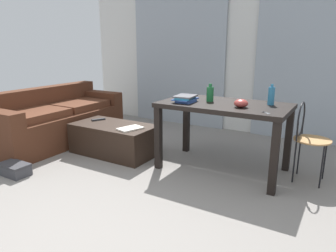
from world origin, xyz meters
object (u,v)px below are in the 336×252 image
object	(u,v)px
tv_remote_primary	(98,119)
book_stack	(185,99)
coffee_table	(114,139)
magazine	(130,128)
wire_chair	(307,132)
craft_table	(224,113)
shoebox	(14,169)
bowl	(241,103)
bottle_near	(210,94)
scissors	(265,112)
bottle_far	(271,96)
couch	(56,121)

from	to	relation	value
tv_remote_primary	book_stack	bearing A→B (deg)	25.58
coffee_table	magazine	distance (m)	0.39
wire_chair	magazine	bearing A→B (deg)	-166.42
craft_table	wire_chair	bearing A→B (deg)	11.17
craft_table	book_stack	size ratio (longest dim) A/B	4.64
magazine	shoebox	size ratio (longest dim) A/B	0.85
bowl	bottle_near	bearing A→B (deg)	158.66
wire_chair	scissors	world-z (taller)	wire_chair
bottle_far	bowl	world-z (taller)	bottle_far
bowl	magazine	bearing A→B (deg)	-172.96
bottle_far	book_stack	bearing A→B (deg)	-159.00
bottle_far	scissors	xyz separation A→B (m)	(0.05, -0.43, -0.09)
coffee_table	bottle_near	size ratio (longest dim) A/B	5.50
bowl	tv_remote_primary	size ratio (longest dim) A/B	0.77
scissors	magazine	size ratio (longest dim) A/B	0.31
coffee_table	scissors	distance (m)	1.97
book_stack	scissors	size ratio (longest dim) A/B	3.23
bottle_near	magazine	distance (m)	1.04
bowl	magazine	world-z (taller)	bowl
craft_table	bottle_far	bearing A→B (deg)	19.82
craft_table	magazine	bearing A→B (deg)	-164.58
couch	craft_table	distance (m)	2.48
bottle_near	shoebox	distance (m)	2.30
couch	coffee_table	bearing A→B (deg)	2.05
craft_table	bottle_far	world-z (taller)	bottle_far
coffee_table	wire_chair	distance (m)	2.28
wire_chair	tv_remote_primary	size ratio (longest dim) A/B	4.48
bottle_far	coffee_table	bearing A→B (deg)	-168.14
bottle_near	magazine	world-z (taller)	bottle_near
wire_chair	bottle_near	size ratio (longest dim) A/B	4.21
coffee_table	magazine	world-z (taller)	magazine
bowl	magazine	size ratio (longest dim) A/B	0.48
craft_table	bottle_far	xyz separation A→B (m)	(0.45, 0.16, 0.20)
craft_table	wire_chair	xyz separation A→B (m)	(0.83, 0.16, -0.14)
book_stack	magazine	world-z (taller)	book_stack
bowl	scissors	bearing A→B (deg)	-25.37
magazine	craft_table	bearing A→B (deg)	32.30
coffee_table	bowl	distance (m)	1.73
scissors	craft_table	bearing A→B (deg)	152.13
bottle_far	tv_remote_primary	size ratio (longest dim) A/B	1.18
coffee_table	scissors	xyz separation A→B (m)	(1.89, -0.04, 0.57)
wire_chair	bottle_near	xyz separation A→B (m)	(-1.01, -0.14, 0.33)
couch	book_stack	bearing A→B (deg)	2.80
bottle_near	shoebox	size ratio (longest dim) A/B	0.57
bottle_far	magazine	xyz separation A→B (m)	(-1.52, -0.46, -0.46)
book_stack	shoebox	world-z (taller)	book_stack
couch	bowl	xyz separation A→B (m)	(2.67, 0.13, 0.49)
bowl	shoebox	size ratio (longest dim) A/B	0.41
craft_table	magazine	world-z (taller)	craft_table
craft_table	book_stack	xyz separation A→B (m)	(-0.39, -0.16, 0.14)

